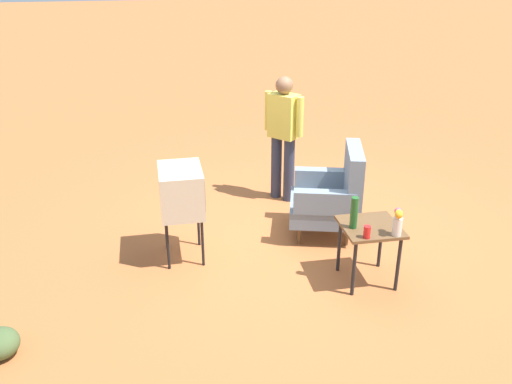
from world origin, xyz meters
The scene contains 8 objects.
ground_plane centered at (0.00, 0.00, 0.00)m, with size 60.00×60.00×0.00m, color #AD6033.
armchair centered at (0.11, 0.27, 0.50)m, with size 0.94×0.95×1.06m.
side_table centered at (1.13, 0.33, 0.53)m, with size 0.56×0.56×0.62m.
tv_on_stand centered at (0.34, -1.45, 0.78)m, with size 0.61×0.46×1.03m.
person_standing centered at (-0.96, -0.08, 0.94)m, with size 0.44×0.42×1.64m.
soda_can_red centered at (1.35, 0.20, 0.68)m, with size 0.07×0.07×0.12m, color red.
bottle_wine_green centered at (1.14, 0.14, 0.78)m, with size 0.07×0.07×0.32m, color #1E5623.
flower_vase centered at (1.35, 0.49, 0.77)m, with size 0.14×0.09×0.27m.
Camera 1 is at (5.59, -1.61, 3.13)m, focal length 38.65 mm.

